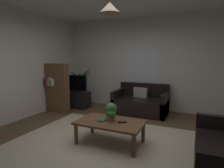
# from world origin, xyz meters

# --- Properties ---
(floor) EXTENTS (5.04, 5.14, 0.02)m
(floor) POSITION_xyz_m (0.00, 0.00, -0.01)
(floor) COLOR brown
(floor) RESTS_ON ground
(rug) EXTENTS (3.28, 2.83, 0.01)m
(rug) POSITION_xyz_m (0.00, -0.20, 0.00)
(rug) COLOR beige
(rug) RESTS_ON ground
(wall_back) EXTENTS (5.16, 0.06, 2.78)m
(wall_back) POSITION_xyz_m (0.00, 2.60, 1.39)
(wall_back) COLOR silver
(wall_back) RESTS_ON ground
(wall_left) EXTENTS (0.06, 5.14, 2.78)m
(wall_left) POSITION_xyz_m (-2.55, 0.00, 1.39)
(wall_left) COLOR silver
(wall_left) RESTS_ON ground
(window_pane) EXTENTS (1.02, 0.01, 1.07)m
(window_pane) POSITION_xyz_m (-0.06, 2.57, 1.31)
(window_pane) COLOR white
(couch_under_window) EXTENTS (1.47, 0.89, 0.82)m
(couch_under_window) POSITION_xyz_m (0.10, 2.07, 0.27)
(couch_under_window) COLOR black
(couch_under_window) RESTS_ON ground
(coffee_table) EXTENTS (1.21, 0.69, 0.41)m
(coffee_table) POSITION_xyz_m (0.11, -0.04, 0.36)
(coffee_table) COLOR brown
(coffee_table) RESTS_ON ground
(book_on_table_0) EXTENTS (0.15, 0.14, 0.03)m
(book_on_table_0) POSITION_xyz_m (-0.05, -0.08, 0.43)
(book_on_table_0) COLOR #387247
(book_on_table_0) RESTS_ON coffee_table
(remote_on_table_0) EXTENTS (0.16, 0.12, 0.02)m
(remote_on_table_0) POSITION_xyz_m (0.34, -0.01, 0.42)
(remote_on_table_0) COLOR black
(remote_on_table_0) RESTS_ON coffee_table
(potted_plant_on_table) EXTENTS (0.22, 0.24, 0.33)m
(potted_plant_on_table) POSITION_xyz_m (0.11, 0.00, 0.60)
(potted_plant_on_table) COLOR #B77051
(potted_plant_on_table) RESTS_ON coffee_table
(tv_stand) EXTENTS (0.90, 0.44, 0.50)m
(tv_stand) POSITION_xyz_m (-1.97, 1.82, 0.25)
(tv_stand) COLOR black
(tv_stand) RESTS_ON ground
(tv) EXTENTS (0.85, 0.16, 0.53)m
(tv) POSITION_xyz_m (-1.97, 1.80, 0.77)
(tv) COLOR black
(tv) RESTS_ON tv_stand
(potted_palm_corner) EXTENTS (0.82, 0.85, 1.28)m
(potted_palm_corner) POSITION_xyz_m (-2.06, 2.24, 0.56)
(potted_palm_corner) COLOR #4C4C51
(potted_palm_corner) RESTS_ON ground
(bookshelf_corner) EXTENTS (0.70, 0.31, 1.40)m
(bookshelf_corner) POSITION_xyz_m (-2.16, 1.20, 0.71)
(bookshelf_corner) COLOR brown
(bookshelf_corner) RESTS_ON ground
(pendant_lamp) EXTENTS (0.35, 0.35, 0.48)m
(pendant_lamp) POSITION_xyz_m (0.11, -0.04, 2.39)
(pendant_lamp) COLOR black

